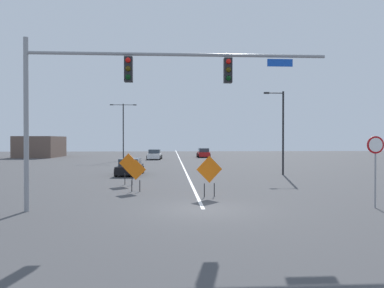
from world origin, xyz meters
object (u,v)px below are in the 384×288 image
(street_lamp_mid_right, at_px, (282,128))
(construction_sign_median_near, at_px, (209,171))
(car_black_approaching, at_px, (130,167))
(car_white_far, at_px, (155,155))
(construction_sign_right_shoulder, at_px, (136,171))
(stop_sign, at_px, (375,158))
(street_lamp_far_right, at_px, (123,127))
(car_red_passing, at_px, (203,153))
(construction_sign_left_shoulder, at_px, (128,165))
(traffic_signal_assembly, at_px, (128,84))

(street_lamp_mid_right, distance_m, construction_sign_median_near, 13.97)
(car_black_approaching, xyz_separation_m, car_white_far, (1.00, 24.39, 0.02))
(street_lamp_mid_right, xyz_separation_m, construction_sign_median_near, (-7.37, -11.58, -2.58))
(construction_sign_right_shoulder, distance_m, car_black_approaching, 10.23)
(stop_sign, bearing_deg, street_lamp_far_right, 112.63)
(street_lamp_far_right, bearing_deg, stop_sign, -67.37)
(car_white_far, bearing_deg, car_red_passing, 37.58)
(street_lamp_mid_right, bearing_deg, car_red_passing, 97.01)
(street_lamp_mid_right, bearing_deg, construction_sign_right_shoulder, -140.12)
(stop_sign, xyz_separation_m, car_white_far, (-11.29, 40.08, -1.51))
(street_lamp_far_right, bearing_deg, construction_sign_left_shoulder, -82.03)
(traffic_signal_assembly, distance_m, car_black_approaching, 16.36)
(construction_sign_left_shoulder, bearing_deg, traffic_signal_assembly, -83.46)
(car_white_far, bearing_deg, construction_sign_left_shoulder, -90.61)
(car_red_passing, distance_m, car_white_far, 10.05)
(construction_sign_left_shoulder, relative_size, car_white_far, 0.47)
(construction_sign_median_near, relative_size, car_white_far, 0.49)
(construction_sign_left_shoulder, xyz_separation_m, construction_sign_right_shoulder, (0.78, -3.24, -0.17))
(street_lamp_far_right, relative_size, car_red_passing, 1.76)
(construction_sign_right_shoulder, bearing_deg, car_white_far, 90.74)
(traffic_signal_assembly, xyz_separation_m, construction_sign_left_shoulder, (-1.00, 8.72, -3.98))
(construction_sign_median_near, distance_m, car_red_passing, 42.89)
(car_black_approaching, distance_m, car_white_far, 24.41)
(car_red_passing, bearing_deg, car_black_approaching, -106.37)
(traffic_signal_assembly, distance_m, stop_sign, 11.08)
(construction_sign_right_shoulder, bearing_deg, car_red_passing, 79.52)
(construction_sign_left_shoulder, bearing_deg, construction_sign_median_near, -48.25)
(car_black_approaching, bearing_deg, construction_sign_median_near, -66.05)
(street_lamp_mid_right, distance_m, car_red_passing, 31.55)
(car_black_approaching, bearing_deg, stop_sign, -51.93)
(traffic_signal_assembly, xyz_separation_m, stop_sign, (10.63, -0.09, -3.12))
(street_lamp_far_right, distance_m, car_red_passing, 15.62)
(street_lamp_mid_right, distance_m, construction_sign_right_shoulder, 15.04)
(traffic_signal_assembly, distance_m, street_lamp_far_right, 37.76)
(street_lamp_mid_right, relative_size, car_red_passing, 1.53)
(construction_sign_right_shoulder, bearing_deg, street_lamp_far_right, 98.54)
(traffic_signal_assembly, relative_size, construction_sign_right_shoulder, 6.89)
(construction_sign_median_near, xyz_separation_m, car_black_approaching, (-5.43, 12.22, -0.69))
(street_lamp_far_right, height_order, car_black_approaching, street_lamp_far_right)
(car_black_approaching, bearing_deg, construction_sign_right_shoulder, -81.87)
(street_lamp_far_right, height_order, car_red_passing, street_lamp_far_right)
(traffic_signal_assembly, height_order, street_lamp_far_right, street_lamp_far_right)
(street_lamp_far_right, relative_size, construction_sign_right_shoulder, 4.41)
(car_black_approaching, bearing_deg, traffic_signal_assembly, -83.92)
(stop_sign, distance_m, construction_sign_left_shoulder, 14.62)
(stop_sign, height_order, car_black_approaching, stop_sign)
(stop_sign, distance_m, street_lamp_far_right, 40.74)
(street_lamp_far_right, bearing_deg, car_white_far, 30.47)
(street_lamp_far_right, bearing_deg, street_lamp_mid_right, -54.29)
(car_red_passing, bearing_deg, construction_sign_median_near, -94.73)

